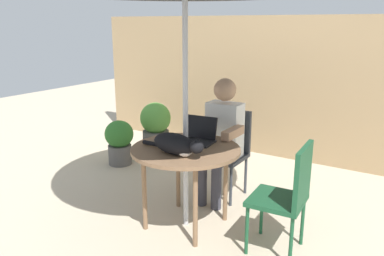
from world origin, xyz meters
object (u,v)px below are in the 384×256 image
cat (176,144)px  potted_plant_by_chair (119,141)px  chair_empty (289,191)px  chair_occupied (228,146)px  laptop (198,134)px  patio_table (186,155)px  person_seated (221,134)px  potted_plant_near_fence (156,128)px

cat → potted_plant_by_chair: 1.93m
potted_plant_by_chair → chair_empty: bearing=-17.8°
chair_empty → potted_plant_by_chair: chair_empty is taller
chair_occupied → laptop: (-0.01, -0.57, 0.26)m
cat → chair_empty: bearing=15.1°
chair_occupied → laptop: 0.63m
chair_occupied → potted_plant_by_chair: 1.56m
patio_table → cat: size_ratio=1.43×
person_seated → laptop: person_seated is taller
cat → potted_plant_near_fence: 2.11m
chair_empty → person_seated: person_seated is taller
cat → potted_plant_near_fence: (-1.39, 1.53, -0.41)m
chair_empty → laptop: (-0.90, 0.17, 0.26)m
laptop → patio_table: bearing=-87.3°
potted_plant_by_chair → cat: bearing=-32.8°
potted_plant_near_fence → cat: bearing=-47.6°
chair_occupied → patio_table: bearing=-90.0°
chair_occupied → laptop: laptop is taller
person_seated → laptop: 0.42m
potted_plant_by_chair → laptop: bearing=-21.8°
chair_occupied → cat: size_ratio=1.36×
chair_occupied → potted_plant_near_fence: (-1.36, 0.56, -0.13)m
potted_plant_near_fence → potted_plant_by_chair: bearing=-109.4°
patio_table → chair_occupied: (0.00, 0.79, -0.13)m
cat → potted_plant_by_chair: cat is taller
laptop → cat: laptop is taller
chair_empty → cat: bearing=-164.9°
chair_occupied → cat: bearing=-88.2°
person_seated → patio_table: bearing=-90.0°
chair_occupied → potted_plant_near_fence: chair_occupied is taller
laptop → person_seated: bearing=88.6°
person_seated → potted_plant_near_fence: bearing=152.4°
potted_plant_near_fence → laptop: bearing=-39.8°
potted_plant_near_fence → potted_plant_by_chair: potted_plant_near_fence is taller
patio_table → chair_occupied: size_ratio=1.05×
patio_table → potted_plant_by_chair: bearing=151.6°
person_seated → potted_plant_near_fence: person_seated is taller
laptop → potted_plant_by_chair: 1.72m
person_seated → cat: bearing=-87.8°
patio_table → person_seated: bearing=90.0°
chair_empty → patio_table: bearing=-176.7°
patio_table → chair_empty: size_ratio=1.05×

